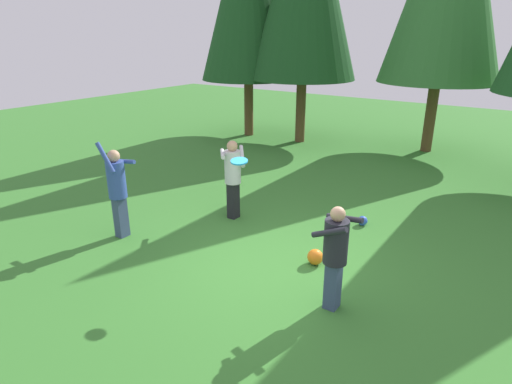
{
  "coord_description": "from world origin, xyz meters",
  "views": [
    {
      "loc": [
        3.36,
        -5.43,
        3.75
      ],
      "look_at": [
        -0.72,
        0.54,
        1.05
      ],
      "focal_mm": 30.09,
      "sensor_mm": 36.0,
      "label": 1
    }
  ],
  "objects_px": {
    "person_catcher": "(335,250)",
    "ball_blue": "(363,221)",
    "person_thrower": "(117,186)",
    "frisbee": "(239,161)",
    "person_bystander": "(233,173)",
    "ball_orange": "(315,257)"
  },
  "relations": [
    {
      "from": "frisbee",
      "to": "ball_blue",
      "type": "xyz_separation_m",
      "value": [
        1.08,
        2.78,
        -1.77
      ]
    },
    {
      "from": "person_bystander",
      "to": "frisbee",
      "type": "bearing_deg",
      "value": -0.0
    },
    {
      "from": "ball_blue",
      "to": "ball_orange",
      "type": "height_order",
      "value": "ball_orange"
    },
    {
      "from": "person_thrower",
      "to": "person_bystander",
      "type": "height_order",
      "value": "person_thrower"
    },
    {
      "from": "person_thrower",
      "to": "ball_orange",
      "type": "distance_m",
      "value": 3.9
    },
    {
      "from": "person_catcher",
      "to": "frisbee",
      "type": "bearing_deg",
      "value": 0.0
    },
    {
      "from": "person_catcher",
      "to": "person_bystander",
      "type": "relative_size",
      "value": 0.93
    },
    {
      "from": "person_bystander",
      "to": "ball_blue",
      "type": "xyz_separation_m",
      "value": [
        2.44,
        1.19,
        -0.91
      ]
    },
    {
      "from": "person_thrower",
      "to": "frisbee",
      "type": "height_order",
      "value": "person_thrower"
    },
    {
      "from": "ball_orange",
      "to": "person_bystander",
      "type": "bearing_deg",
      "value": 161.47
    },
    {
      "from": "frisbee",
      "to": "ball_orange",
      "type": "relative_size",
      "value": 1.31
    },
    {
      "from": "person_catcher",
      "to": "ball_blue",
      "type": "relative_size",
      "value": 7.91
    },
    {
      "from": "frisbee",
      "to": "ball_blue",
      "type": "distance_m",
      "value": 3.47
    },
    {
      "from": "frisbee",
      "to": "person_bystander",
      "type": "bearing_deg",
      "value": 130.53
    },
    {
      "from": "frisbee",
      "to": "ball_blue",
      "type": "relative_size",
      "value": 1.81
    },
    {
      "from": "person_thrower",
      "to": "ball_blue",
      "type": "xyz_separation_m",
      "value": [
        3.7,
        3.13,
        -0.94
      ]
    },
    {
      "from": "ball_blue",
      "to": "person_catcher",
      "type": "bearing_deg",
      "value": -77.02
    },
    {
      "from": "frisbee",
      "to": "person_thrower",
      "type": "bearing_deg",
      "value": -172.44
    },
    {
      "from": "person_catcher",
      "to": "person_thrower",
      "type": "bearing_deg",
      "value": 7.75
    },
    {
      "from": "person_catcher",
      "to": "frisbee",
      "type": "height_order",
      "value": "frisbee"
    },
    {
      "from": "person_thrower",
      "to": "person_catcher",
      "type": "relative_size",
      "value": 1.22
    },
    {
      "from": "person_thrower",
      "to": "person_bystander",
      "type": "distance_m",
      "value": 2.31
    }
  ]
}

